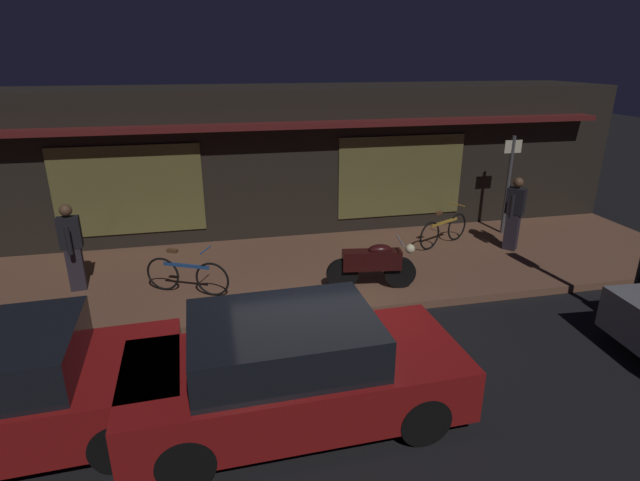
{
  "coord_description": "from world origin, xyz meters",
  "views": [
    {
      "loc": [
        -1.41,
        -6.49,
        4.32
      ],
      "look_at": [
        0.57,
        2.4,
        0.95
      ],
      "focal_mm": 28.15,
      "sensor_mm": 36.0,
      "label": 1
    }
  ],
  "objects_px": {
    "bicycle_extra": "(187,275)",
    "sign_post": "(509,179)",
    "motorcycle": "(373,264)",
    "person_bystander": "(514,212)",
    "person_photographer": "(72,246)",
    "parked_car_far": "(293,370)",
    "bicycle_parked": "(444,230)"
  },
  "relations": [
    {
      "from": "bicycle_extra",
      "to": "sign_post",
      "type": "relative_size",
      "value": 0.63
    },
    {
      "from": "motorcycle",
      "to": "person_bystander",
      "type": "relative_size",
      "value": 1.02
    },
    {
      "from": "sign_post",
      "to": "bicycle_extra",
      "type": "bearing_deg",
      "value": -166.75
    },
    {
      "from": "motorcycle",
      "to": "person_photographer",
      "type": "relative_size",
      "value": 1.02
    },
    {
      "from": "person_photographer",
      "to": "parked_car_far",
      "type": "bearing_deg",
      "value": -51.37
    },
    {
      "from": "bicycle_extra",
      "to": "sign_post",
      "type": "distance_m",
      "value": 7.85
    },
    {
      "from": "bicycle_parked",
      "to": "bicycle_extra",
      "type": "height_order",
      "value": "same"
    },
    {
      "from": "motorcycle",
      "to": "person_photographer",
      "type": "xyz_separation_m",
      "value": [
        -5.45,
        1.16,
        0.38
      ]
    },
    {
      "from": "bicycle_extra",
      "to": "person_photographer",
      "type": "bearing_deg",
      "value": 163.04
    },
    {
      "from": "sign_post",
      "to": "parked_car_far",
      "type": "height_order",
      "value": "sign_post"
    },
    {
      "from": "person_photographer",
      "to": "bicycle_extra",
      "type": "bearing_deg",
      "value": -16.96
    },
    {
      "from": "motorcycle",
      "to": "bicycle_parked",
      "type": "height_order",
      "value": "motorcycle"
    },
    {
      "from": "person_bystander",
      "to": "bicycle_extra",
      "type": "bearing_deg",
      "value": -174.18
    },
    {
      "from": "sign_post",
      "to": "parked_car_far",
      "type": "distance_m",
      "value": 8.28
    },
    {
      "from": "bicycle_extra",
      "to": "sign_post",
      "type": "bearing_deg",
      "value": 13.25
    },
    {
      "from": "person_photographer",
      "to": "sign_post",
      "type": "relative_size",
      "value": 0.7
    },
    {
      "from": "motorcycle",
      "to": "person_photographer",
      "type": "distance_m",
      "value": 5.58
    },
    {
      "from": "motorcycle",
      "to": "sign_post",
      "type": "xyz_separation_m",
      "value": [
        4.16,
        2.33,
        0.86
      ]
    },
    {
      "from": "bicycle_extra",
      "to": "sign_post",
      "type": "height_order",
      "value": "sign_post"
    },
    {
      "from": "bicycle_extra",
      "to": "parked_car_far",
      "type": "bearing_deg",
      "value": -69.33
    },
    {
      "from": "motorcycle",
      "to": "bicycle_parked",
      "type": "xyz_separation_m",
      "value": [
        2.33,
        1.87,
        -0.14
      ]
    },
    {
      "from": "bicycle_extra",
      "to": "person_bystander",
      "type": "height_order",
      "value": "person_bystander"
    },
    {
      "from": "motorcycle",
      "to": "parked_car_far",
      "type": "distance_m",
      "value": 3.71
    },
    {
      "from": "person_bystander",
      "to": "sign_post",
      "type": "distance_m",
      "value": 1.25
    },
    {
      "from": "motorcycle",
      "to": "parked_car_far",
      "type": "relative_size",
      "value": 0.41
    },
    {
      "from": "motorcycle",
      "to": "parked_car_far",
      "type": "xyz_separation_m",
      "value": [
        -2.06,
        -3.09,
        0.06
      ]
    },
    {
      "from": "motorcycle",
      "to": "bicycle_extra",
      "type": "height_order",
      "value": "motorcycle"
    },
    {
      "from": "person_photographer",
      "to": "sign_post",
      "type": "bearing_deg",
      "value": 6.93
    },
    {
      "from": "bicycle_parked",
      "to": "bicycle_extra",
      "type": "distance_m",
      "value": 5.91
    },
    {
      "from": "motorcycle",
      "to": "person_bystander",
      "type": "distance_m",
      "value": 3.93
    },
    {
      "from": "person_photographer",
      "to": "bicycle_parked",
      "type": "bearing_deg",
      "value": 5.22
    },
    {
      "from": "bicycle_parked",
      "to": "sign_post",
      "type": "xyz_separation_m",
      "value": [
        1.82,
        0.46,
        1.0
      ]
    }
  ]
}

